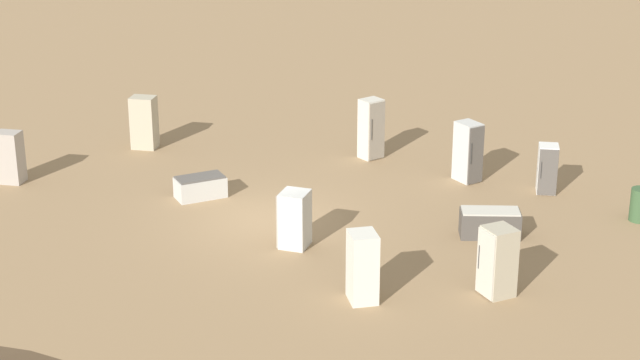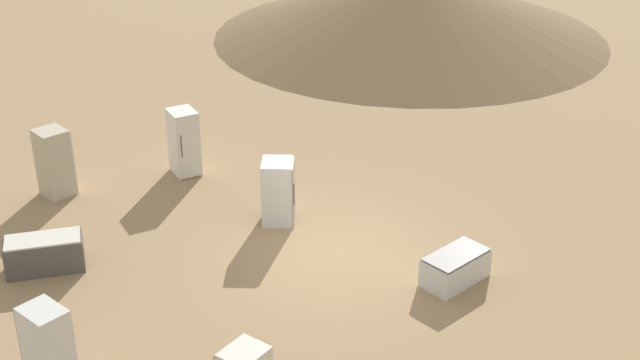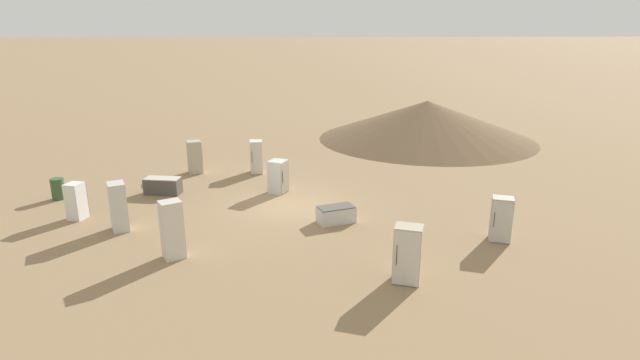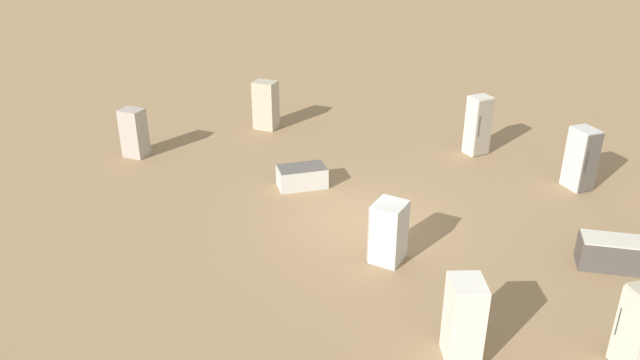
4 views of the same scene
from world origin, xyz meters
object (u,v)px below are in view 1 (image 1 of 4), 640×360
(discarded_fridge_5, at_px, (362,267))
(discarded_fridge_6, at_px, (200,187))
(discarded_fridge_2, at_px, (371,129))
(discarded_fridge_8, at_px, (144,122))
(rusty_barrel, at_px, (640,205))
(discarded_fridge_1, at_px, (490,223))
(discarded_fridge_3, at_px, (497,262))
(discarded_fridge_7, at_px, (294,219))
(discarded_fridge_9, at_px, (547,169))
(discarded_fridge_0, at_px, (10,157))
(discarded_fridge_4, at_px, (468,152))

(discarded_fridge_5, relative_size, discarded_fridge_6, 1.09)
(discarded_fridge_2, bearing_deg, discarded_fridge_8, -44.82)
(discarded_fridge_8, bearing_deg, discarded_fridge_2, 3.48)
(discarded_fridge_2, distance_m, rusty_barrel, 8.95)
(discarded_fridge_6, relative_size, discarded_fridge_8, 0.89)
(discarded_fridge_1, relative_size, discarded_fridge_8, 0.98)
(discarded_fridge_3, bearing_deg, discarded_fridge_7, 34.02)
(discarded_fridge_3, height_order, discarded_fridge_9, discarded_fridge_3)
(discarded_fridge_0, distance_m, discarded_fridge_5, 13.00)
(discarded_fridge_9, bearing_deg, discarded_fridge_4, -16.31)
(discarded_fridge_0, xyz_separation_m, discarded_fridge_8, (2.46, -4.15, 0.08))
(discarded_fridge_1, distance_m, discarded_fridge_7, 5.24)
(discarded_fridge_2, relative_size, discarded_fridge_3, 1.15)
(discarded_fridge_2, relative_size, discarded_fridge_7, 1.30)
(discarded_fridge_3, distance_m, discarded_fridge_7, 5.59)
(discarded_fridge_6, bearing_deg, discarded_fridge_4, 74.12)
(discarded_fridge_2, distance_m, discarded_fridge_8, 7.51)
(discarded_fridge_3, height_order, discarded_fridge_5, discarded_fridge_5)
(discarded_fridge_5, bearing_deg, discarded_fridge_0, 130.33)
(discarded_fridge_4, height_order, discarded_fridge_7, discarded_fridge_4)
(discarded_fridge_1, xyz_separation_m, discarded_fridge_4, (4.21, -0.87, 0.54))
(discarded_fridge_1, height_order, discarded_fridge_2, discarded_fridge_2)
(discarded_fridge_2, distance_m, discarded_fridge_3, 10.21)
(discarded_fridge_0, height_order, rusty_barrel, discarded_fridge_0)
(discarded_fridge_2, relative_size, discarded_fridge_8, 1.12)
(discarded_fridge_2, distance_m, discarded_fridge_6, 6.27)
(discarded_fridge_5, height_order, discarded_fridge_6, discarded_fridge_5)
(discarded_fridge_0, bearing_deg, discarded_fridge_3, -17.94)
(discarded_fridge_0, distance_m, discarded_fridge_1, 14.46)
(discarded_fridge_1, distance_m, discarded_fridge_3, 3.53)
(discarded_fridge_3, distance_m, discarded_fridge_8, 14.77)
(discarded_fridge_2, height_order, discarded_fridge_9, discarded_fridge_2)
(discarded_fridge_5, distance_m, discarded_fridge_9, 9.08)
(discarded_fridge_4, bearing_deg, discarded_fridge_0, -31.09)
(discarded_fridge_1, xyz_separation_m, discarded_fridge_3, (-3.32, 1.11, 0.47))
(discarded_fridge_4, bearing_deg, discarded_fridge_9, 123.85)
(discarded_fridge_0, bearing_deg, discarded_fridge_4, 12.20)
(discarded_fridge_9, bearing_deg, rusty_barrel, 142.27)
(discarded_fridge_9, bearing_deg, discarded_fridge_3, 77.68)
(discarded_fridge_7, bearing_deg, discarded_fridge_0, 79.52)
(discarded_fridge_0, bearing_deg, discarded_fridge_1, -5.12)
(discarded_fridge_0, relative_size, discarded_fridge_7, 1.06)
(discarded_fridge_4, distance_m, discarded_fridge_5, 8.79)
(discarded_fridge_3, height_order, discarded_fridge_6, discarded_fridge_3)
(discarded_fridge_0, xyz_separation_m, discarded_fridge_3, (-10.35, -11.52, 0.05))
(discarded_fridge_1, height_order, discarded_fridge_5, discarded_fridge_5)
(discarded_fridge_5, bearing_deg, discarded_fridge_6, 111.82)
(discarded_fridge_2, relative_size, discarded_fridge_6, 1.25)
(discarded_fridge_2, xyz_separation_m, discarded_fridge_5, (-9.81, 2.83, -0.13))
(discarded_fridge_8, distance_m, discarded_fridge_9, 13.14)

